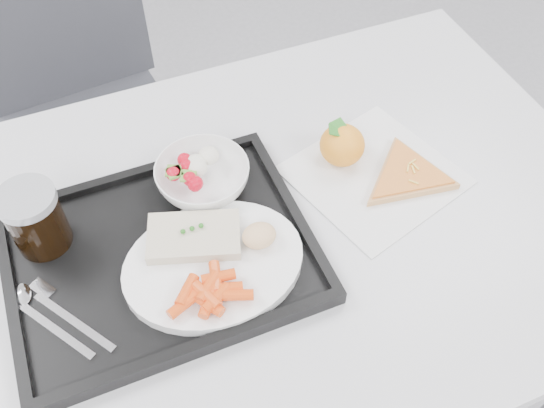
{
  "coord_description": "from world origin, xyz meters",
  "views": [
    {
      "loc": [
        -0.19,
        -0.24,
        1.52
      ],
      "look_at": [
        0.04,
        0.32,
        0.77
      ],
      "focal_mm": 40.0,
      "sensor_mm": 36.0,
      "label": 1
    }
  ],
  "objects_px": {
    "chair": "(80,95)",
    "cola_glass": "(35,218)",
    "table": "(256,250)",
    "tray": "(161,256)",
    "pizza_slice": "(407,175)",
    "dinner_plate": "(214,264)",
    "salad_bowl": "(203,177)",
    "tangerine": "(342,145)"
  },
  "relations": [
    {
      "from": "chair",
      "to": "cola_glass",
      "type": "xyz_separation_m",
      "value": [
        -0.11,
        -0.6,
        0.28
      ]
    },
    {
      "from": "cola_glass",
      "to": "pizza_slice",
      "type": "bearing_deg",
      "value": -8.97
    },
    {
      "from": "chair",
      "to": "cola_glass",
      "type": "relative_size",
      "value": 8.61
    },
    {
      "from": "tray",
      "to": "pizza_slice",
      "type": "bearing_deg",
      "value": -0.2
    },
    {
      "from": "tray",
      "to": "tangerine",
      "type": "relative_size",
      "value": 4.89
    },
    {
      "from": "pizza_slice",
      "to": "tray",
      "type": "bearing_deg",
      "value": 179.8
    },
    {
      "from": "chair",
      "to": "dinner_plate",
      "type": "relative_size",
      "value": 3.44
    },
    {
      "from": "tangerine",
      "to": "cola_glass",
      "type": "bearing_deg",
      "value": 179.11
    },
    {
      "from": "dinner_plate",
      "to": "tangerine",
      "type": "distance_m",
      "value": 0.31
    },
    {
      "from": "chair",
      "to": "pizza_slice",
      "type": "height_order",
      "value": "chair"
    },
    {
      "from": "tray",
      "to": "cola_glass",
      "type": "xyz_separation_m",
      "value": [
        -0.15,
        0.09,
        0.06
      ]
    },
    {
      "from": "dinner_plate",
      "to": "cola_glass",
      "type": "bearing_deg",
      "value": 146.98
    },
    {
      "from": "tray",
      "to": "cola_glass",
      "type": "distance_m",
      "value": 0.19
    },
    {
      "from": "pizza_slice",
      "to": "salad_bowl",
      "type": "bearing_deg",
      "value": 162.43
    },
    {
      "from": "salad_bowl",
      "to": "cola_glass",
      "type": "relative_size",
      "value": 1.41
    },
    {
      "from": "salad_bowl",
      "to": "tangerine",
      "type": "xyz_separation_m",
      "value": [
        0.24,
        -0.02,
        -0.0
      ]
    },
    {
      "from": "salad_bowl",
      "to": "tangerine",
      "type": "distance_m",
      "value": 0.24
    },
    {
      "from": "salad_bowl",
      "to": "pizza_slice",
      "type": "distance_m",
      "value": 0.34
    },
    {
      "from": "dinner_plate",
      "to": "cola_glass",
      "type": "distance_m",
      "value": 0.27
    },
    {
      "from": "table",
      "to": "chair",
      "type": "distance_m",
      "value": 0.73
    },
    {
      "from": "tray",
      "to": "pizza_slice",
      "type": "distance_m",
      "value": 0.43
    },
    {
      "from": "table",
      "to": "tray",
      "type": "distance_m",
      "value": 0.17
    },
    {
      "from": "table",
      "to": "pizza_slice",
      "type": "xyz_separation_m",
      "value": [
        0.27,
        -0.01,
        0.08
      ]
    },
    {
      "from": "table",
      "to": "tray",
      "type": "xyz_separation_m",
      "value": [
        -0.15,
        -0.0,
        0.08
      ]
    },
    {
      "from": "pizza_slice",
      "to": "cola_glass",
      "type": "bearing_deg",
      "value": 171.03
    },
    {
      "from": "salad_bowl",
      "to": "cola_glass",
      "type": "height_order",
      "value": "cola_glass"
    },
    {
      "from": "tray",
      "to": "salad_bowl",
      "type": "bearing_deg",
      "value": 44.51
    },
    {
      "from": "table",
      "to": "dinner_plate",
      "type": "bearing_deg",
      "value": -146.37
    },
    {
      "from": "tray",
      "to": "cola_glass",
      "type": "relative_size",
      "value": 4.17
    },
    {
      "from": "dinner_plate",
      "to": "pizza_slice",
      "type": "bearing_deg",
      "value": 8.27
    },
    {
      "from": "table",
      "to": "pizza_slice",
      "type": "distance_m",
      "value": 0.28
    },
    {
      "from": "chair",
      "to": "dinner_plate",
      "type": "xyz_separation_m",
      "value": [
        0.11,
        -0.74,
        0.24
      ]
    },
    {
      "from": "chair",
      "to": "salad_bowl",
      "type": "bearing_deg",
      "value": -76.21
    },
    {
      "from": "dinner_plate",
      "to": "table",
      "type": "bearing_deg",
      "value": 33.63
    },
    {
      "from": "chair",
      "to": "tangerine",
      "type": "xyz_separation_m",
      "value": [
        0.39,
        -0.61,
        0.25
      ]
    },
    {
      "from": "cola_glass",
      "to": "tray",
      "type": "bearing_deg",
      "value": -30.28
    },
    {
      "from": "tangerine",
      "to": "pizza_slice",
      "type": "xyz_separation_m",
      "value": [
        0.08,
        -0.08,
        -0.02
      ]
    },
    {
      "from": "salad_bowl",
      "to": "cola_glass",
      "type": "xyz_separation_m",
      "value": [
        -0.26,
        -0.01,
        0.03
      ]
    },
    {
      "from": "table",
      "to": "pizza_slice",
      "type": "height_order",
      "value": "pizza_slice"
    },
    {
      "from": "dinner_plate",
      "to": "pizza_slice",
      "type": "distance_m",
      "value": 0.36
    },
    {
      "from": "cola_glass",
      "to": "table",
      "type": "bearing_deg",
      "value": -15.51
    },
    {
      "from": "dinner_plate",
      "to": "tangerine",
      "type": "bearing_deg",
      "value": 26.17
    }
  ]
}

